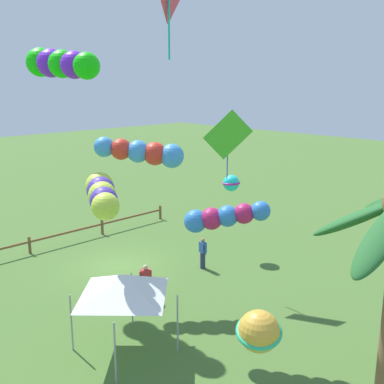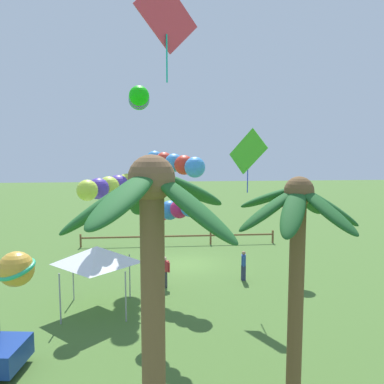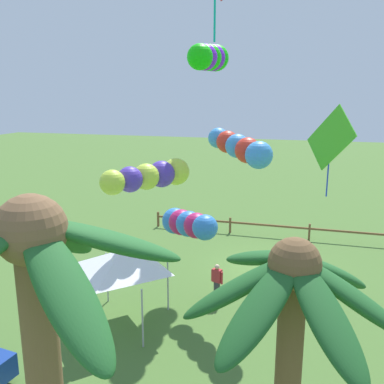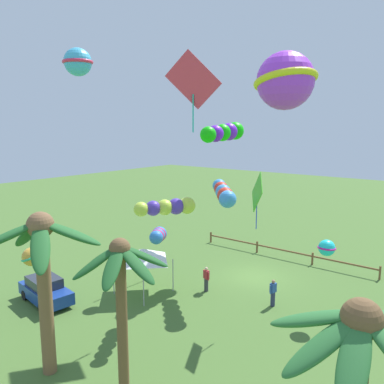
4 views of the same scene
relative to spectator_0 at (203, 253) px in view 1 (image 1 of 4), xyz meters
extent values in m
plane|color=#476B2D|center=(2.87, -3.20, -0.81)|extent=(120.00, 120.00, 0.00)
ellipsoid|color=#236028|center=(5.80, 11.26, 4.99)|extent=(2.31, 0.83, 1.68)
ellipsoid|color=#236028|center=(4.95, 10.24, 5.05)|extent=(1.14, 2.43, 1.58)
cube|color=brown|center=(-4.03, -8.03, -0.34)|extent=(0.12, 0.12, 0.95)
cube|color=brown|center=(0.64, -8.03, -0.34)|extent=(0.12, 0.12, 0.95)
cube|color=brown|center=(5.31, -8.03, -0.34)|extent=(0.12, 0.12, 0.95)
cube|color=brown|center=(2.98, -8.03, -0.15)|extent=(14.12, 0.09, 0.11)
cylinder|color=#2D3351|center=(0.00, 0.00, -0.39)|extent=(0.26, 0.26, 0.84)
cube|color=#2D519E|center=(0.00, 0.00, 0.30)|extent=(0.30, 0.42, 0.54)
sphere|color=#A37556|center=(0.00, 0.00, 0.67)|extent=(0.21, 0.21, 0.21)
cylinder|color=#2D519E|center=(0.05, 0.23, 0.25)|extent=(0.09, 0.09, 0.52)
cylinder|color=#2D519E|center=(-0.05, -0.23, 0.25)|extent=(0.09, 0.09, 0.52)
cylinder|color=#38383D|center=(4.22, 0.72, -0.39)|extent=(0.26, 0.26, 0.84)
cube|color=#B72D33|center=(4.22, 0.72, 0.30)|extent=(0.44, 0.35, 0.54)
sphere|color=beige|center=(4.22, 0.72, 0.67)|extent=(0.21, 0.21, 0.21)
cylinder|color=#B72D33|center=(4.44, 0.64, 0.25)|extent=(0.09, 0.09, 0.52)
cylinder|color=#B72D33|center=(4.01, 0.80, 0.25)|extent=(0.09, 0.09, 0.52)
cylinder|color=#9E9EA3|center=(5.90, 1.98, 0.24)|extent=(0.06, 0.06, 2.10)
cylinder|color=#9E9EA3|center=(8.50, 1.98, 0.24)|extent=(0.06, 0.06, 2.10)
cylinder|color=#9E9EA3|center=(5.90, 4.58, 0.24)|extent=(0.06, 0.06, 2.10)
cylinder|color=#9E9EA3|center=(8.50, 4.58, 0.24)|extent=(0.06, 0.06, 2.10)
pyramid|color=white|center=(7.20, 3.28, 1.66)|extent=(2.86, 2.86, 0.75)
cylinder|color=#10B9A2|center=(4.09, 2.26, 10.16)|extent=(0.07, 0.07, 2.07)
sphere|color=gold|center=(8.30, 9.85, 3.10)|extent=(0.92, 0.92, 0.92)
torus|color=#2ABB7F|center=(8.30, 9.85, 3.10)|extent=(1.41, 1.41, 0.45)
sphere|color=#3F94E7|center=(2.70, 0.78, 5.29)|extent=(1.04, 1.04, 1.04)
sphere|color=red|center=(3.19, 0.26, 5.38)|extent=(1.00, 1.00, 1.00)
sphere|color=#3F94E7|center=(3.69, -0.27, 5.47)|extent=(0.95, 0.95, 0.95)
sphere|color=red|center=(4.19, -0.79, 5.57)|extent=(0.91, 0.91, 0.91)
sphere|color=#3F94E7|center=(4.68, -1.31, 5.66)|extent=(0.87, 0.87, 0.87)
sphere|color=#1ED5DD|center=(-2.72, -0.57, 3.07)|extent=(0.88, 0.88, 0.88)
torus|color=#C61A96|center=(-2.72, -0.57, 3.07)|extent=(0.98, 0.98, 0.17)
sphere|color=#11DA0D|center=(5.59, -4.66, 9.18)|extent=(1.27, 1.27, 1.27)
sphere|color=#701FE8|center=(5.56, -3.78, 9.13)|extent=(1.22, 1.22, 1.22)
sphere|color=#11DA0D|center=(5.52, -2.89, 9.07)|extent=(1.17, 1.17, 1.17)
sphere|color=#701FE8|center=(5.49, -2.00, 9.01)|extent=(1.12, 1.12, 1.12)
sphere|color=#11DA0D|center=(5.46, -1.11, 8.96)|extent=(1.07, 1.07, 1.07)
sphere|color=#C8E640|center=(6.05, 0.35, 4.43)|extent=(1.09, 1.09, 1.09)
sphere|color=#4E33B1|center=(6.43, 1.01, 4.43)|extent=(1.05, 1.05, 1.05)
sphere|color=#C8E640|center=(6.81, 1.67, 4.43)|extent=(1.00, 1.00, 1.00)
sphere|color=#4E33B1|center=(7.19, 2.33, 4.43)|extent=(0.96, 0.96, 0.96)
sphere|color=#C8E640|center=(7.57, 3.00, 4.43)|extent=(0.92, 0.92, 0.92)
cube|color=#46C423|center=(0.27, 1.77, 6.08)|extent=(1.48, 1.68, 2.19)
cylinder|color=blue|center=(0.27, 1.77, 4.83)|extent=(0.05, 0.05, 1.43)
sphere|color=#2F79D5|center=(4.81, 4.34, 3.64)|extent=(0.81, 0.81, 0.81)
sphere|color=#BE1E5B|center=(4.46, 4.78, 3.75)|extent=(0.78, 0.78, 0.78)
sphere|color=#2F79D5|center=(4.11, 5.21, 3.86)|extent=(0.75, 0.75, 0.75)
sphere|color=#BE1E5B|center=(3.77, 5.65, 3.97)|extent=(0.71, 0.71, 0.71)
sphere|color=#2F79D5|center=(3.42, 6.08, 4.09)|extent=(0.68, 0.68, 0.68)
camera|label=1|loc=(15.68, 15.36, 8.38)|focal=43.56mm
camera|label=2|loc=(4.67, 20.30, 6.24)|focal=37.17mm
camera|label=3|loc=(0.89, 16.33, 7.51)|focal=39.54mm
camera|label=4|loc=(-8.90, 19.12, 9.31)|focal=35.41mm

